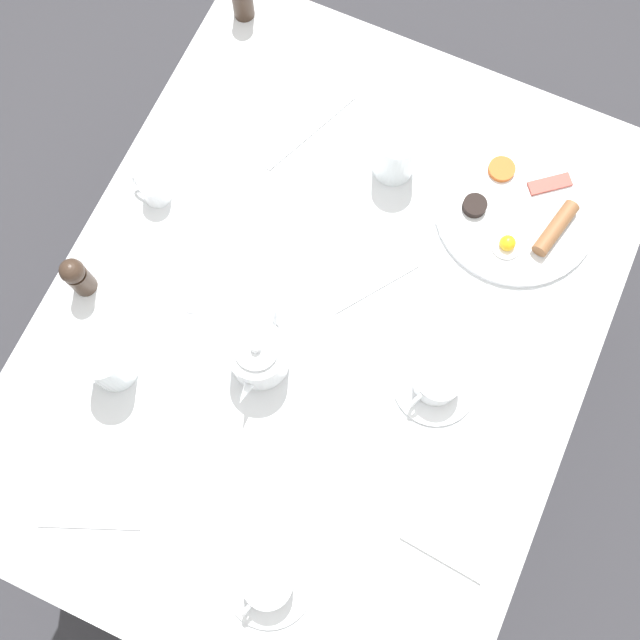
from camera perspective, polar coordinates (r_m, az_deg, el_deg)
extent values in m
plane|color=#333338|center=(2.04, 0.00, -5.51)|extent=(8.00, 8.00, 0.00)
cube|color=silver|center=(1.36, 0.00, -0.39)|extent=(0.95, 1.22, 0.03)
cylinder|color=brown|center=(1.91, 19.09, 6.62)|extent=(0.04, 0.04, 0.69)
cylinder|color=brown|center=(1.97, -4.76, 16.45)|extent=(0.04, 0.04, 0.69)
cylinder|color=brown|center=(1.78, -21.04, -13.95)|extent=(0.04, 0.04, 0.69)
cylinder|color=white|center=(1.46, 14.69, 8.19)|extent=(0.31, 0.31, 0.01)
cylinder|color=white|center=(1.42, 14.00, 5.55)|extent=(0.06, 0.06, 0.00)
sphere|color=yellow|center=(1.41, 14.10, 5.71)|extent=(0.03, 0.03, 0.03)
cylinder|color=brown|center=(1.44, 17.51, 6.69)|extent=(0.05, 0.12, 0.03)
cube|color=#B74C42|center=(1.49, 17.11, 9.88)|extent=(0.08, 0.07, 0.01)
cylinder|color=#D16023|center=(1.47, 13.67, 11.11)|extent=(0.05, 0.05, 0.01)
cylinder|color=black|center=(1.43, 11.70, 8.54)|extent=(0.04, 0.04, 0.02)
cylinder|color=white|center=(1.28, -4.69, -2.78)|extent=(0.10, 0.10, 0.10)
cylinder|color=white|center=(1.23, -4.89, -2.24)|extent=(0.07, 0.07, 0.01)
sphere|color=white|center=(1.22, -4.94, -2.10)|extent=(0.02, 0.02, 0.02)
cone|color=white|center=(1.26, -5.74, -5.51)|extent=(0.03, 0.06, 0.05)
torus|color=white|center=(1.29, -3.88, -0.47)|extent=(0.02, 0.08, 0.08)
cylinder|color=white|center=(1.33, 8.74, -4.85)|extent=(0.15, 0.15, 0.01)
cylinder|color=white|center=(1.30, 8.95, -4.59)|extent=(0.08, 0.08, 0.06)
cylinder|color=brown|center=(1.30, 8.91, -4.63)|extent=(0.07, 0.07, 0.05)
torus|color=white|center=(1.29, 7.55, -5.87)|extent=(0.02, 0.04, 0.04)
cylinder|color=white|center=(1.30, -3.85, -19.24)|extent=(0.15, 0.15, 0.01)
cylinder|color=white|center=(1.27, -3.95, -19.34)|extent=(0.08, 0.08, 0.06)
cylinder|color=brown|center=(1.27, -3.93, -19.31)|extent=(0.07, 0.07, 0.04)
torus|color=white|center=(1.27, -5.34, -20.81)|extent=(0.02, 0.04, 0.04)
cylinder|color=white|center=(1.41, 5.83, 12.43)|extent=(0.08, 0.08, 0.11)
cylinder|color=white|center=(1.32, -15.86, -3.21)|extent=(0.08, 0.08, 0.12)
cylinder|color=white|center=(1.44, -12.45, 9.71)|extent=(0.05, 0.05, 0.06)
torus|color=white|center=(1.45, -13.48, 10.11)|extent=(0.04, 0.01, 0.04)
cylinder|color=#38281E|center=(1.40, -17.78, 2.93)|extent=(0.04, 0.04, 0.07)
sphere|color=#38281E|center=(1.36, -18.38, 3.56)|extent=(0.04, 0.04, 0.04)
cylinder|color=#38281E|center=(1.62, -5.90, 22.91)|extent=(0.04, 0.04, 0.07)
cube|color=white|center=(1.31, 10.15, -15.64)|extent=(0.16, 0.12, 0.01)
cube|color=silver|center=(1.35, -17.18, -14.63)|extent=(0.17, 0.08, 0.00)
cube|color=silver|center=(1.49, -0.71, 14.20)|extent=(0.10, 0.22, 0.00)
cube|color=silver|center=(1.39, -9.74, 3.75)|extent=(0.08, 0.15, 0.00)
cube|color=silver|center=(1.36, 4.24, 2.53)|extent=(0.11, 0.15, 0.00)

